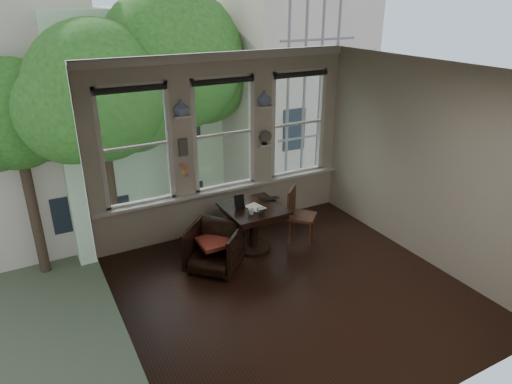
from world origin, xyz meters
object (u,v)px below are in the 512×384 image
armchair_left (215,248)px  side_chair_right (302,216)px  laptop (271,200)px  mug (251,212)px  table (253,228)px

armchair_left → side_chair_right: 1.62m
laptop → mug: 0.60m
table → armchair_left: size_ratio=1.17×
side_chair_right → laptop: 0.60m
table → mug: size_ratio=9.64×
armchair_left → side_chair_right: (1.62, 0.10, 0.11)m
side_chair_right → mug: bearing=141.3°
laptop → mug: bearing=-141.5°
side_chair_right → armchair_left: bearing=140.3°
mug → side_chair_right: bearing=4.4°
laptop → mug: (-0.52, -0.29, 0.03)m
armchair_left → laptop: bearing=60.5°
side_chair_right → mug: (-0.99, -0.08, 0.33)m
armchair_left → side_chair_right: side_chair_right is taller
table → side_chair_right: size_ratio=0.98×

